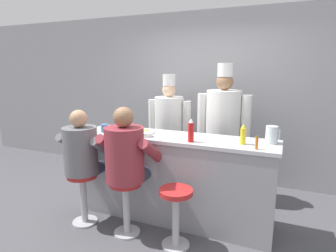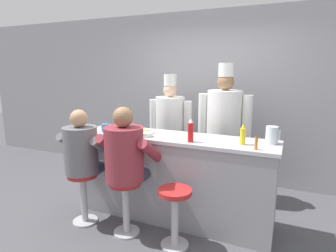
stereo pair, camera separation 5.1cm
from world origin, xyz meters
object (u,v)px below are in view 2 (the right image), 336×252
(hot_sauce_bottle_orange, at_px, (256,143))
(breakfast_plate, at_px, (145,132))
(water_pitcher_clear, at_px, (272,135))
(cook_in_whites_far, at_px, (224,126))
(coffee_mug_blue, at_px, (105,128))
(mustard_bottle_yellow, at_px, (243,135))
(diner_seated_maroon, at_px, (126,157))
(ketchup_bottle_red, at_px, (191,131))
(diner_seated_grey, at_px, (83,154))
(empty_stool_round, at_px, (175,208))
(coffee_mug_white, at_px, (122,127))
(cook_in_whites_near, at_px, (170,127))
(cereal_bowl, at_px, (147,135))

(hot_sauce_bottle_orange, height_order, breakfast_plate, hot_sauce_bottle_orange)
(water_pitcher_clear, distance_m, cook_in_whites_far, 0.98)
(water_pitcher_clear, distance_m, coffee_mug_blue, 1.95)
(mustard_bottle_yellow, bearing_deg, cook_in_whites_far, 113.95)
(coffee_mug_blue, relative_size, diner_seated_maroon, 0.10)
(ketchup_bottle_red, distance_m, diner_seated_maroon, 0.75)
(breakfast_plate, height_order, cook_in_whites_far, cook_in_whites_far)
(diner_seated_grey, bearing_deg, empty_stool_round, -1.58)
(coffee_mug_white, relative_size, empty_stool_round, 0.21)
(breakfast_plate, height_order, empty_stool_round, breakfast_plate)
(mustard_bottle_yellow, xyz_separation_m, cook_in_whites_near, (-1.21, 0.92, -0.19))
(mustard_bottle_yellow, bearing_deg, diner_seated_grey, -165.85)
(diner_seated_grey, distance_m, cook_in_whites_near, 1.45)
(water_pitcher_clear, relative_size, cereal_bowl, 1.35)
(cereal_bowl, height_order, coffee_mug_blue, coffee_mug_blue)
(cook_in_whites_near, bearing_deg, diner_seated_maroon, -87.15)
(coffee_mug_blue, distance_m, coffee_mug_white, 0.21)
(breakfast_plate, xyz_separation_m, coffee_mug_blue, (-0.48, -0.15, 0.04))
(water_pitcher_clear, relative_size, cook_in_whites_near, 0.11)
(breakfast_plate, relative_size, empty_stool_round, 0.38)
(ketchup_bottle_red, distance_m, cook_in_whites_near, 1.25)
(mustard_bottle_yellow, xyz_separation_m, breakfast_plate, (-1.18, 0.08, -0.09))
(ketchup_bottle_red, height_order, mustard_bottle_yellow, ketchup_bottle_red)
(ketchup_bottle_red, distance_m, breakfast_plate, 0.69)
(coffee_mug_blue, height_order, coffee_mug_white, coffee_mug_blue)
(cereal_bowl, distance_m, empty_stool_round, 0.90)
(ketchup_bottle_red, relative_size, water_pitcher_clear, 1.40)
(cook_in_whites_near, bearing_deg, coffee_mug_blue, -114.89)
(breakfast_plate, distance_m, diner_seated_grey, 0.78)
(breakfast_plate, bearing_deg, cook_in_whites_far, 44.90)
(water_pitcher_clear, bearing_deg, breakfast_plate, -177.37)
(cereal_bowl, xyz_separation_m, cook_in_whites_near, (-0.14, 1.00, -0.11))
(breakfast_plate, height_order, coffee_mug_white, coffee_mug_white)
(cereal_bowl, bearing_deg, coffee_mug_white, 159.54)
(water_pitcher_clear, bearing_deg, coffee_mug_white, -177.52)
(hot_sauce_bottle_orange, bearing_deg, cook_in_whites_far, 117.96)
(cereal_bowl, bearing_deg, empty_stool_round, -36.55)
(water_pitcher_clear, xyz_separation_m, diner_seated_maroon, (-1.41, -0.58, -0.25))
(cereal_bowl, bearing_deg, coffee_mug_blue, 177.82)
(water_pitcher_clear, relative_size, diner_seated_maroon, 0.13)
(mustard_bottle_yellow, distance_m, coffee_mug_blue, 1.67)
(ketchup_bottle_red, height_order, cook_in_whites_near, cook_in_whites_near)
(mustard_bottle_yellow, height_order, hot_sauce_bottle_orange, mustard_bottle_yellow)
(empty_stool_round, height_order, cook_in_whites_far, cook_in_whites_far)
(diner_seated_maroon, bearing_deg, ketchup_bottle_red, 27.08)
(hot_sauce_bottle_orange, relative_size, diner_seated_grey, 0.10)
(coffee_mug_blue, distance_m, empty_stool_round, 1.35)
(empty_stool_round, height_order, cook_in_whites_near, cook_in_whites_near)
(ketchup_bottle_red, bearing_deg, mustard_bottle_yellow, 12.47)
(diner_seated_maroon, distance_m, empty_stool_round, 0.74)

